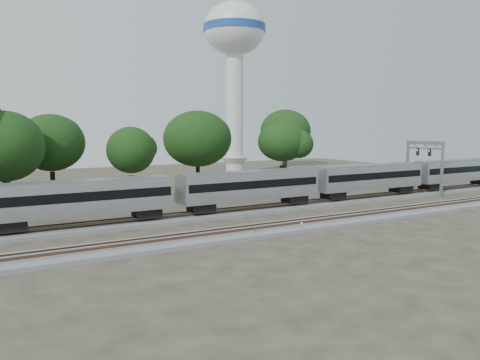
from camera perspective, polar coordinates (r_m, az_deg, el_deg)
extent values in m
plane|color=#383328|center=(48.52, -2.96, -5.88)|extent=(160.00, 160.00, 0.00)
cube|color=slate|center=(53.79, -5.87, -4.46)|extent=(160.00, 5.00, 0.40)
cube|color=brown|center=(53.06, -5.56, -4.11)|extent=(160.00, 0.08, 0.15)
cube|color=brown|center=(54.35, -6.18, -3.86)|extent=(160.00, 0.08, 0.15)
cube|color=slate|center=(45.03, -0.64, -6.58)|extent=(160.00, 5.00, 0.40)
cube|color=brown|center=(44.32, -0.18, -6.19)|extent=(160.00, 0.08, 0.15)
cube|color=brown|center=(45.54, -1.08, -5.85)|extent=(160.00, 0.08, 0.15)
cube|color=#B5B8BD|center=(49.70, -18.63, -2.09)|extent=(18.36, 3.16, 3.16)
cube|color=black|center=(49.66, -18.65, -1.73)|extent=(17.72, 3.21, 0.95)
cube|color=gray|center=(49.50, -18.70, -0.22)|extent=(17.93, 2.53, 0.37)
cube|color=black|center=(49.22, -26.18, -4.94)|extent=(2.74, 2.32, 0.95)
cube|color=black|center=(51.71, -11.30, -3.87)|extent=(2.74, 2.32, 0.95)
cube|color=#B5B8BD|center=(56.89, 1.29, -0.71)|extent=(18.36, 3.16, 3.16)
cube|color=black|center=(56.85, 1.29, -0.39)|extent=(17.72, 3.21, 0.95)
cube|color=gray|center=(56.70, 1.30, 0.93)|extent=(17.93, 2.53, 0.37)
cube|color=black|center=(54.08, -4.76, -3.31)|extent=(2.74, 2.32, 0.95)
cube|color=black|center=(60.85, 6.65, -2.23)|extent=(2.74, 2.32, 0.95)
cube|color=#B5B8BD|center=(69.17, 15.46, 0.34)|extent=(18.36, 3.16, 3.16)
cube|color=black|center=(69.14, 15.47, 0.60)|extent=(17.72, 3.21, 0.95)
cube|color=gray|center=(69.02, 15.50, 1.69)|extent=(17.93, 2.53, 0.37)
cube|color=black|center=(64.89, 11.27, -1.77)|extent=(2.74, 2.32, 0.95)
cube|color=black|center=(74.26, 19.02, -0.97)|extent=(2.74, 2.32, 0.95)
cube|color=#B5B8BD|center=(84.36, 24.96, 1.04)|extent=(18.36, 3.16, 3.16)
cube|color=black|center=(84.33, 24.97, 1.25)|extent=(17.72, 3.21, 0.95)
cube|color=gray|center=(84.24, 25.01, 2.14)|extent=(17.93, 2.53, 0.37)
cube|color=black|center=(79.24, 22.11, -0.64)|extent=(2.74, 2.32, 0.95)
cylinder|color=#512D19|center=(44.58, 1.92, -6.41)|extent=(0.06, 0.06, 0.87)
cylinder|color=red|center=(44.49, 1.93, -5.93)|extent=(0.31, 0.08, 0.31)
cylinder|color=#512D19|center=(47.44, 7.51, -5.72)|extent=(0.05, 0.05, 0.80)
cylinder|color=silver|center=(47.36, 7.52, -5.30)|extent=(0.28, 0.08, 0.28)
cube|color=#512D19|center=(47.18, 7.55, -6.10)|extent=(0.51, 0.31, 0.30)
cylinder|color=silver|center=(102.49, -0.66, 8.03)|extent=(3.76, 3.76, 26.29)
cone|color=silver|center=(102.81, -0.66, 1.74)|extent=(6.01, 6.01, 3.76)
ellipsoid|color=silver|center=(104.55, -0.68, 17.98)|extent=(13.15, 13.15, 11.18)
cylinder|color=#1B4498|center=(104.55, -0.68, 17.98)|extent=(13.30, 13.30, 1.50)
cube|color=gray|center=(75.84, 23.40, 1.21)|extent=(0.32, 0.32, 8.22)
cube|color=gray|center=(79.80, 19.73, 1.60)|extent=(0.32, 0.32, 8.22)
cube|color=gray|center=(77.56, 21.64, 4.23)|extent=(0.37, 6.76, 0.55)
cube|color=gray|center=(77.59, 21.61, 3.63)|extent=(0.23, 6.76, 0.23)
cube|color=black|center=(76.73, 22.11, 3.10)|extent=(0.23, 0.46, 1.10)
cube|color=black|center=(78.10, 20.84, 3.20)|extent=(0.23, 0.46, 1.10)
cylinder|color=black|center=(60.90, -26.51, -1.92)|extent=(0.70, 0.70, 4.41)
ellipsoid|color=black|center=(60.39, -26.79, 3.71)|extent=(8.31, 8.31, 7.06)
cylinder|color=black|center=(67.23, -21.82, -0.94)|extent=(0.70, 0.70, 4.48)
ellipsoid|color=black|center=(66.77, -22.04, 4.24)|extent=(8.44, 8.44, 7.18)
cylinder|color=black|center=(63.73, -13.03, -1.26)|extent=(0.70, 0.70, 3.96)
ellipsoid|color=black|center=(63.25, -13.15, 3.58)|extent=(7.47, 7.47, 6.35)
cylinder|color=black|center=(74.82, -5.15, 0.26)|extent=(0.70, 0.70, 4.59)
ellipsoid|color=black|center=(74.40, -5.20, 5.03)|extent=(8.66, 8.66, 7.36)
cylinder|color=black|center=(74.01, 5.16, 0.10)|extent=(0.70, 0.70, 4.38)
ellipsoid|color=black|center=(73.59, 5.20, 4.70)|extent=(8.25, 8.25, 7.01)
cylinder|color=black|center=(85.47, 5.46, 1.22)|extent=(0.70, 0.70, 5.17)
ellipsoid|color=black|center=(85.12, 5.51, 5.93)|extent=(9.75, 9.75, 8.28)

